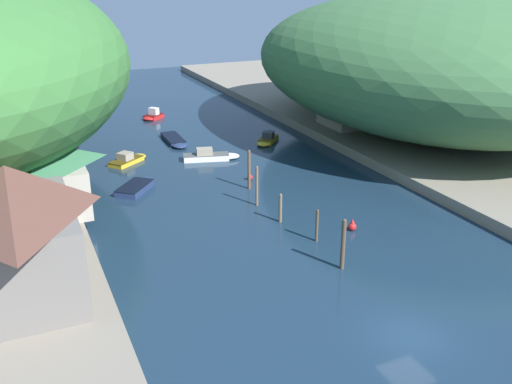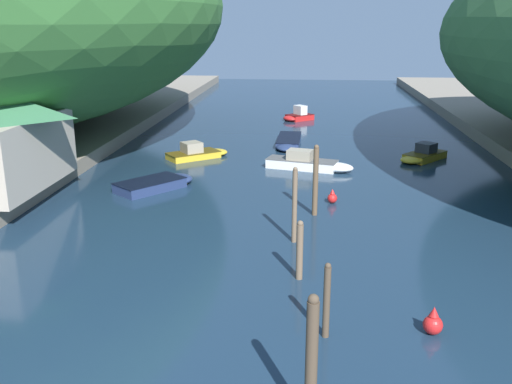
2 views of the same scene
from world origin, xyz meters
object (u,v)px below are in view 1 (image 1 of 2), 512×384
at_px(waterfront_building, 14,229).
at_px(channel_buoy_near, 250,177).
at_px(boat_moored_right, 212,156).
at_px(boat_yellow_tender, 175,141).
at_px(boat_navy_launch, 138,186).
at_px(channel_buoy_far, 352,226).
at_px(boat_far_right_bank, 267,140).
at_px(boathouse_shed, 30,174).
at_px(right_bank_cottage, 354,103).
at_px(boat_far_upstream, 129,159).
at_px(person_on_quay, 80,272).
at_px(boat_white_cruiser, 152,116).
at_px(person_by_boathouse, 61,238).

xyz_separation_m(waterfront_building, channel_buoy_near, (20.89, 14.69, -4.78)).
bearing_deg(boat_moored_right, boat_yellow_tender, -151.87).
relative_size(boat_navy_launch, boat_yellow_tender, 0.78).
xyz_separation_m(boat_yellow_tender, channel_buoy_far, (5.71, -28.57, 0.12)).
height_order(waterfront_building, boat_far_right_bank, waterfront_building).
bearing_deg(waterfront_building, boathouse_shed, 83.32).
distance_m(right_bank_cottage, boat_far_upstream, 27.92).
bearing_deg(boat_navy_launch, waterfront_building, -82.56).
relative_size(right_bank_cottage, boat_yellow_tender, 1.13).
distance_m(channel_buoy_near, person_on_quay, 23.51).
relative_size(boat_moored_right, channel_buoy_near, 7.60).
relative_size(boat_yellow_tender, boat_far_right_bank, 1.51).
distance_m(boathouse_shed, boat_far_right_bank, 29.24).
bearing_deg(right_bank_cottage, boat_far_upstream, -178.97).
bearing_deg(person_on_quay, channel_buoy_far, -99.62).
bearing_deg(channel_buoy_near, waterfront_building, -144.89).
height_order(boat_far_right_bank, person_on_quay, person_on_quay).
relative_size(boat_white_cruiser, boat_far_right_bank, 0.80).
xyz_separation_m(waterfront_building, person_by_boathouse, (2.64, 4.59, -3.11)).
relative_size(boat_white_cruiser, channel_buoy_near, 4.26).
bearing_deg(person_on_quay, boat_moored_right, -50.64).
distance_m(waterfront_building, boat_yellow_tender, 35.01).
relative_size(boat_yellow_tender, channel_buoy_near, 8.07).
height_order(boat_far_upstream, boat_moored_right, boat_moored_right).
bearing_deg(boat_yellow_tender, boat_white_cruiser, -90.76).
bearing_deg(boat_far_right_bank, boat_white_cruiser, -19.11).
height_order(waterfront_building, right_bank_cottage, waterfront_building).
distance_m(boat_white_cruiser, channel_buoy_far, 41.06).
distance_m(channel_buoy_near, channel_buoy_far, 13.84).
bearing_deg(channel_buoy_near, boat_far_right_bank, 57.52).
xyz_separation_m(boathouse_shed, boat_yellow_tender, (16.40, 16.78, -3.71)).
bearing_deg(boat_far_upstream, person_on_quay, -56.27).
xyz_separation_m(channel_buoy_far, person_on_quay, (-20.44, -1.80, 1.61)).
bearing_deg(boat_navy_launch, channel_buoy_far, -10.29).
bearing_deg(right_bank_cottage, channel_buoy_near, -149.99).
bearing_deg(boat_far_upstream, channel_buoy_far, -10.99).
xyz_separation_m(boat_yellow_tender, person_by_boathouse, (-15.27, -25.10, 1.73)).
relative_size(waterfront_building, boat_far_upstream, 2.19).
bearing_deg(boat_far_right_bank, boathouse_shed, 66.82).
bearing_deg(boathouse_shed, channel_buoy_far, -28.07).
distance_m(channel_buoy_far, person_on_quay, 20.58).
bearing_deg(person_by_boathouse, boat_navy_launch, -55.96).
relative_size(channel_buoy_near, person_by_boathouse, 0.48).
bearing_deg(person_on_quay, boat_yellow_tender, -40.53).
height_order(boat_white_cruiser, boat_far_right_bank, boat_white_cruiser).
bearing_deg(right_bank_cottage, boat_white_cruiser, 141.41).
xyz_separation_m(boat_navy_launch, boat_far_right_bank, (17.14, 8.69, 0.07)).
distance_m(boat_yellow_tender, channel_buoy_near, 15.29).
bearing_deg(boat_yellow_tender, channel_buoy_near, 102.66).
relative_size(waterfront_building, channel_buoy_far, 10.86).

